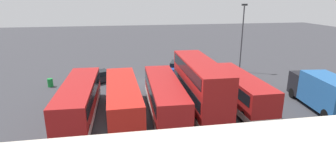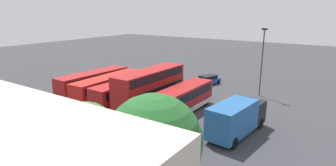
# 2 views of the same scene
# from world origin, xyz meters

# --- Properties ---
(ground_plane) EXTENTS (140.00, 140.00, 0.00)m
(ground_plane) POSITION_xyz_m (0.00, 0.00, 0.00)
(ground_plane) COLOR #38383D
(bus_single_deck_near_end) EXTENTS (2.64, 10.42, 2.95)m
(bus_single_deck_near_end) POSITION_xyz_m (-7.33, 8.64, 1.62)
(bus_single_deck_near_end) COLOR #A51919
(bus_single_deck_near_end) RESTS_ON ground
(bus_double_decker_second) EXTENTS (2.72, 10.63, 4.55)m
(bus_double_decker_second) POSITION_xyz_m (-3.36, 9.12, 2.45)
(bus_double_decker_second) COLOR #A51919
(bus_double_decker_second) RESTS_ON ground
(bus_single_deck_third) EXTENTS (2.87, 11.28, 2.95)m
(bus_single_deck_third) POSITION_xyz_m (-0.24, 9.13, 1.62)
(bus_single_deck_third) COLOR #A51919
(bus_single_deck_third) RESTS_ON ground
(bus_single_deck_fourth) EXTENTS (2.92, 11.01, 2.95)m
(bus_single_deck_fourth) POSITION_xyz_m (3.36, 9.29, 1.62)
(bus_single_deck_fourth) COLOR red
(bus_single_deck_fourth) RESTS_ON ground
(bus_single_deck_fifth) EXTENTS (2.87, 11.12, 2.95)m
(bus_single_deck_fifth) POSITION_xyz_m (6.99, 8.61, 1.62)
(bus_single_deck_fifth) COLOR #A51919
(bus_single_deck_fifth) RESTS_ON ground
(box_truck_blue) EXTENTS (3.30, 7.73, 3.20)m
(box_truck_blue) POSITION_xyz_m (-14.46, 10.63, 1.71)
(box_truck_blue) COLOR #235999
(box_truck_blue) RESTS_ON ground
(car_hatchback_silver) EXTENTS (3.10, 4.73, 1.43)m
(car_hatchback_silver) POSITION_xyz_m (-4.17, -4.33, 0.70)
(car_hatchback_silver) COLOR #1E479E
(car_hatchback_silver) RESTS_ON ground
(car_small_green) EXTENTS (4.85, 3.65, 1.43)m
(car_small_green) POSITION_xyz_m (6.34, -1.04, 0.70)
(car_small_green) COLOR black
(car_small_green) RESTS_ON ground
(lamp_post_tall) EXTENTS (0.70, 0.30, 8.99)m
(lamp_post_tall) POSITION_xyz_m (-12.64, -2.90, 5.19)
(lamp_post_tall) COLOR #38383D
(lamp_post_tall) RESTS_ON ground
(waste_bin_yellow) EXTENTS (0.60, 0.60, 0.95)m
(waste_bin_yellow) POSITION_xyz_m (11.39, -0.54, 0.47)
(waste_bin_yellow) COLOR #197F33
(waste_bin_yellow) RESTS_ON ground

